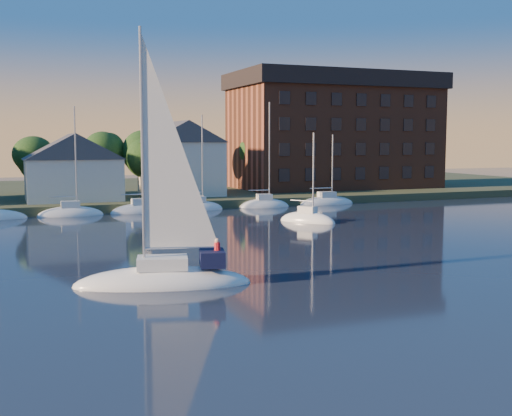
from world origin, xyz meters
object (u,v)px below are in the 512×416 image
clubhouse_east (181,158)px  condo_block (334,130)px  hero_sailboat (165,274)px  drifting_sailboat_right (307,221)px  clubhouse_centre (73,166)px

clubhouse_east → condo_block: bearing=12.9°
hero_sailboat → drifting_sailboat_right: (20.13, 22.46, -0.54)m
clubhouse_centre → hero_sailboat: hero_sailboat is taller
hero_sailboat → clubhouse_east: bearing=-92.3°
condo_block → drifting_sailboat_right: size_ratio=3.07×
clubhouse_centre → condo_block: condo_block is taller
clubhouse_east → condo_block: (26.00, 5.95, 3.79)m
clubhouse_east → clubhouse_centre: bearing=-171.9°
clubhouse_east → condo_block: condo_block is taller
clubhouse_east → drifting_sailboat_right: bearing=-75.0°
condo_block → hero_sailboat: size_ratio=1.99×
clubhouse_centre → drifting_sailboat_right: clubhouse_centre is taller
clubhouse_centre → condo_block: (40.00, 7.95, 4.66)m
clubhouse_east → hero_sailboat: 49.12m
hero_sailboat → drifting_sailboat_right: bearing=-118.0°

